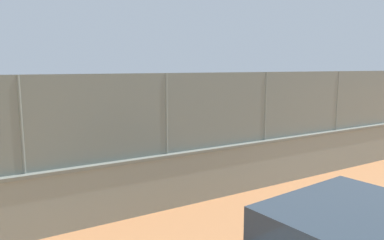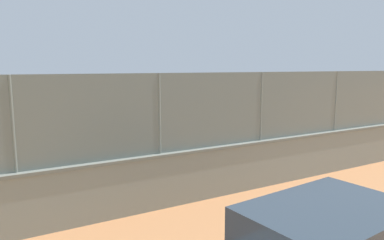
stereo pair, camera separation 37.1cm
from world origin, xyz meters
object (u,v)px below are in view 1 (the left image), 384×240
Objects in this scene: sports_ball at (186,119)px; player_crossing_court at (155,110)px; courtside_bench at (251,153)px; player_near_wall_returning at (187,114)px.

player_crossing_court is at bearing -93.03° from sports_ball.
sports_ball is at bearing -96.44° from courtside_bench.
player_near_wall_returning is 1.42m from sports_ball.
sports_ball is 0.14× the size of courtside_bench.
courtside_bench is at bearing 78.93° from player_near_wall_returning.
sports_ball reaches higher than courtside_bench.
player_near_wall_returning reaches higher than sports_ball.
player_near_wall_returning is 3.04m from player_crossing_court.
player_crossing_court is at bearing -80.50° from player_near_wall_returning.
player_near_wall_returning is at bearing -120.61° from sports_ball.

